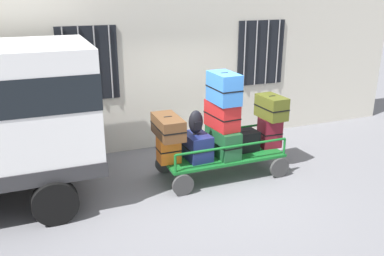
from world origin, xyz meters
TOP-DOWN VIEW (x-y plane):
  - ground_plane at (0.00, 0.00)m, footprint 40.00×40.00m
  - building_wall at (0.00, 2.24)m, footprint 12.00×0.38m
  - luggage_cart at (0.32, 0.18)m, footprint 2.36×1.08m
  - cart_railing at (0.32, 0.18)m, footprint 2.24×0.94m
  - suitcase_left_bottom at (-0.74, 0.20)m, footprint 0.39×0.33m
  - suitcase_left_middle at (-0.74, 0.21)m, footprint 0.42×0.84m
  - suitcase_midleft_bottom at (-0.21, 0.16)m, footprint 0.46×0.64m
  - suitcase_center_bottom at (0.32, 0.14)m, footprint 0.42×0.84m
  - suitcase_center_middle at (0.32, 0.21)m, footprint 0.44×0.78m
  - suitcase_center_top at (0.32, 0.15)m, footprint 0.43×0.72m
  - suitcase_midright_bottom at (0.85, 0.20)m, footprint 0.45×0.40m
  - suitcase_right_bottom at (1.38, 0.20)m, footprint 0.42×0.39m
  - suitcase_right_middle at (1.38, 0.19)m, footprint 0.42×0.68m
  - backpack at (-0.22, 0.18)m, footprint 0.27×0.22m

SIDE VIEW (x-z plane):
  - ground_plane at x=0.00m, z-range 0.00..0.00m
  - luggage_cart at x=0.32m, z-range 0.14..0.58m
  - suitcase_midright_bottom at x=0.85m, z-range 0.44..0.83m
  - suitcase_midleft_bottom at x=-0.21m, z-range 0.44..0.92m
  - suitcase_left_bottom at x=-0.74m, z-range 0.44..0.93m
  - suitcase_center_bottom at x=0.32m, z-range 0.44..0.96m
  - cart_railing at x=0.32m, z-range 0.55..0.89m
  - suitcase_right_bottom at x=1.38m, z-range 0.44..1.03m
  - suitcase_left_middle at x=-0.74m, z-range 0.93..1.30m
  - backpack at x=-0.22m, z-range 0.92..1.36m
  - suitcase_center_middle at x=0.32m, z-range 0.96..1.46m
  - suitcase_right_middle at x=1.38m, z-range 1.03..1.48m
  - suitcase_center_top at x=0.32m, z-range 1.46..2.02m
  - building_wall at x=0.00m, z-range 0.00..5.00m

